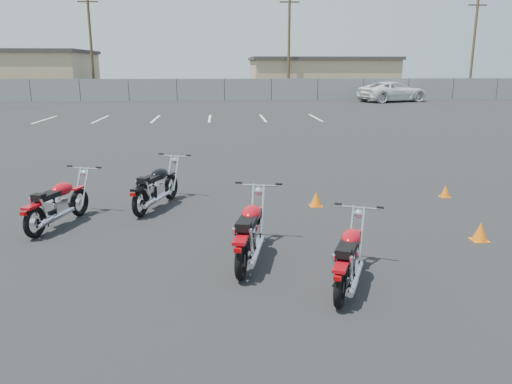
{
  "coord_description": "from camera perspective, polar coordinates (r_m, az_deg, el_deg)",
  "views": [
    {
      "loc": [
        -0.43,
        -8.16,
        2.88
      ],
      "look_at": [
        0.2,
        0.6,
        0.65
      ],
      "focal_mm": 35.0,
      "sensor_mm": 36.0,
      "label": 1
    }
  ],
  "objects": [
    {
      "name": "utility_pole_d",
      "position": [
        54.04,
        23.6,
        15.04
      ],
      "size": [
        1.8,
        0.24,
        9.0
      ],
      "color": "#43331F",
      "rests_on": "ground"
    },
    {
      "name": "chainlink_fence",
      "position": [
        43.21,
        -3.63,
        11.61
      ],
      "size": [
        80.06,
        0.06,
        1.8
      ],
      "color": "slate",
      "rests_on": "ground"
    },
    {
      "name": "tan_building_east",
      "position": [
        53.21,
        7.36,
        13.05
      ],
      "size": [
        14.4,
        9.4,
        3.7
      ],
      "color": "tan",
      "rests_on": "ground"
    },
    {
      "name": "white_van",
      "position": [
        42.95,
        15.41,
        11.62
      ],
      "size": [
        4.86,
        7.2,
        2.54
      ],
      "primitive_type": "imported",
      "rotation": [
        0.0,
        0.0,
        1.93
      ],
      "color": "silver",
      "rests_on": "ground"
    },
    {
      "name": "training_cone_extra",
      "position": [
        12.02,
        20.82,
        0.09
      ],
      "size": [
        0.23,
        0.23,
        0.27
      ],
      "color": "orange",
      "rests_on": "ground"
    },
    {
      "name": "utility_pole_b",
      "position": [
        49.57,
        -18.33,
        15.66
      ],
      "size": [
        1.8,
        0.24,
        9.0
      ],
      "color": "#43331F",
      "rests_on": "ground"
    },
    {
      "name": "motorcycle_rear_red",
      "position": [
        6.78,
        10.58,
        -7.36
      ],
      "size": [
        1.07,
        1.81,
        0.91
      ],
      "color": "black",
      "rests_on": "ground"
    },
    {
      "name": "parking_line_stripes",
      "position": [
        28.39,
        -8.38,
        8.29
      ],
      "size": [
        15.12,
        4.0,
        0.01
      ],
      "color": "silver",
      "rests_on": "ground"
    },
    {
      "name": "training_cone_far",
      "position": [
        9.26,
        24.25,
        -4.14
      ],
      "size": [
        0.27,
        0.27,
        0.32
      ],
      "color": "orange",
      "rests_on": "ground"
    },
    {
      "name": "utility_pole_c",
      "position": [
        47.64,
        3.78,
        16.41
      ],
      "size": [
        1.8,
        0.24,
        9.0
      ],
      "color": "#43331F",
      "rests_on": "ground"
    },
    {
      "name": "ground",
      "position": [
        8.67,
        -1.04,
        -5.17
      ],
      "size": [
        120.0,
        120.0,
        0.0
      ],
      "primitive_type": "plane",
      "color": "black",
      "rests_on": "ground"
    },
    {
      "name": "training_cone_near",
      "position": [
        10.58,
        6.86,
        -0.79
      ],
      "size": [
        0.26,
        0.26,
        0.31
      ],
      "color": "orange",
      "rests_on": "ground"
    },
    {
      "name": "motorcycle_front_red",
      "position": [
        9.81,
        -21.69,
        -1.22
      ],
      "size": [
        1.0,
        1.93,
        0.96
      ],
      "color": "black",
      "rests_on": "ground"
    },
    {
      "name": "motorcycle_third_red",
      "position": [
        7.5,
        -0.7,
        -4.62
      ],
      "size": [
        0.89,
        2.03,
        1.0
      ],
      "color": "black",
      "rests_on": "ground"
    },
    {
      "name": "motorcycle_second_black",
      "position": [
        10.51,
        -11.32,
        0.57
      ],
      "size": [
        1.09,
        1.97,
        0.98
      ],
      "color": "black",
      "rests_on": "ground"
    }
  ]
}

